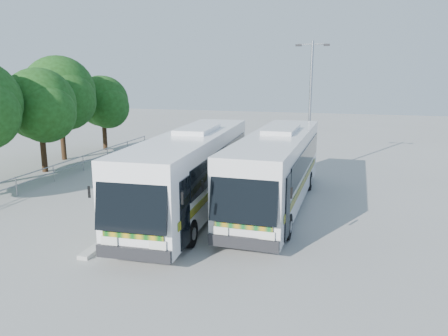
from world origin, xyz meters
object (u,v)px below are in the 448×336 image
(tree_far_c, at_px, (40,104))
(coach_adjacent, at_px, (276,168))
(tree_far_e, at_px, (103,101))
(tree_far_d, at_px, (60,92))
(lamppost, at_px, (310,103))
(coach_main, at_px, (191,170))

(tree_far_c, relative_size, coach_adjacent, 0.52)
(tree_far_e, bearing_deg, tree_far_d, -98.63)
(tree_far_c, height_order, tree_far_e, tree_far_c)
(lamppost, bearing_deg, tree_far_e, 162.66)
(tree_far_d, relative_size, coach_adjacent, 0.59)
(tree_far_c, height_order, coach_main, tree_far_c)
(tree_far_e, xyz_separation_m, coach_adjacent, (15.71, -11.59, -2.00))
(tree_far_c, bearing_deg, coach_main, -23.56)
(tree_far_d, relative_size, coach_main, 0.57)
(tree_far_c, distance_m, lamppost, 16.44)
(tree_far_c, distance_m, tree_far_d, 3.93)
(tree_far_c, bearing_deg, tree_far_d, 107.83)
(tree_far_d, height_order, coach_main, tree_far_d)
(tree_far_c, distance_m, coach_adjacent, 15.76)
(coach_main, bearing_deg, coach_adjacent, 22.65)
(tree_far_e, distance_m, lamppost, 17.31)
(tree_far_c, relative_size, tree_far_d, 0.88)
(coach_main, bearing_deg, tree_far_d, 143.26)
(tree_far_d, xyz_separation_m, coach_adjacent, (16.39, -7.09, -2.93))
(tree_far_d, relative_size, lamppost, 0.92)
(tree_far_d, height_order, tree_far_e, tree_far_d)
(coach_main, relative_size, coach_adjacent, 1.03)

